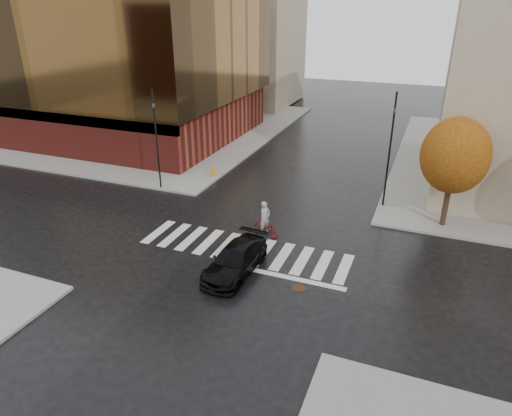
{
  "coord_description": "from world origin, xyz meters",
  "views": [
    {
      "loc": [
        8.65,
        -19.52,
        12.43
      ],
      "look_at": [
        0.21,
        1.69,
        2.0
      ],
      "focal_mm": 32.0,
      "sensor_mm": 36.0,
      "label": 1
    }
  ],
  "objects_px": {
    "cyclist": "(266,224)",
    "traffic_light_nw": "(156,134)",
    "traffic_light_ne": "(391,143)",
    "fire_hydrant": "(213,171)",
    "sedan": "(235,260)"
  },
  "relations": [
    {
      "from": "cyclist",
      "to": "traffic_light_nw",
      "type": "xyz_separation_m",
      "value": [
        -9.51,
        3.8,
        3.38
      ]
    },
    {
      "from": "traffic_light_nw",
      "to": "traffic_light_ne",
      "type": "distance_m",
      "value": 15.54
    },
    {
      "from": "fire_hydrant",
      "to": "sedan",
      "type": "bearing_deg",
      "value": -58.76
    },
    {
      "from": "sedan",
      "to": "fire_hydrant",
      "type": "distance_m",
      "value": 13.5
    },
    {
      "from": "cyclist",
      "to": "fire_hydrant",
      "type": "height_order",
      "value": "cyclist"
    },
    {
      "from": "sedan",
      "to": "traffic_light_ne",
      "type": "bearing_deg",
      "value": 64.67
    },
    {
      "from": "traffic_light_nw",
      "to": "fire_hydrant",
      "type": "distance_m",
      "value": 5.52
    },
    {
      "from": "fire_hydrant",
      "to": "traffic_light_ne",
      "type": "bearing_deg",
      "value": -3.32
    },
    {
      "from": "traffic_light_ne",
      "to": "fire_hydrant",
      "type": "xyz_separation_m",
      "value": [
        -12.8,
        0.74,
        -3.79
      ]
    },
    {
      "from": "sedan",
      "to": "traffic_light_ne",
      "type": "xyz_separation_m",
      "value": [
        5.8,
        10.8,
        3.66
      ]
    },
    {
      "from": "sedan",
      "to": "traffic_light_nw",
      "type": "distance_m",
      "value": 12.94
    },
    {
      "from": "traffic_light_ne",
      "to": "fire_hydrant",
      "type": "height_order",
      "value": "traffic_light_ne"
    },
    {
      "from": "cyclist",
      "to": "traffic_light_ne",
      "type": "height_order",
      "value": "traffic_light_ne"
    },
    {
      "from": "traffic_light_nw",
      "to": "fire_hydrant",
      "type": "xyz_separation_m",
      "value": [
        2.5,
        3.44,
        -3.52
      ]
    },
    {
      "from": "traffic_light_nw",
      "to": "sedan",
      "type": "bearing_deg",
      "value": 63.29
    }
  ]
}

